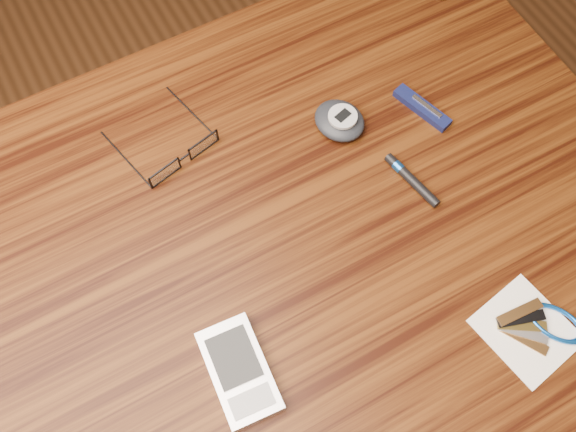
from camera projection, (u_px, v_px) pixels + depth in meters
name	position (u px, v px, depth m)	size (l,w,h in m)	color
ground	(272.00, 381.00, 1.43)	(3.80, 3.80, 0.00)	#472814
desk	(261.00, 285.00, 0.85)	(1.00, 0.70, 0.75)	#3D1E09
eyeglasses	(181.00, 156.00, 0.80)	(0.13, 0.13, 0.02)	black
pda_phone	(239.00, 371.00, 0.69)	(0.07, 0.12, 0.02)	#BABABF
pedometer	(340.00, 120.00, 0.82)	(0.08, 0.08, 0.03)	black
notepad_keys	(540.00, 326.00, 0.71)	(0.12, 0.11, 0.01)	white
pocket_knife	(422.00, 108.00, 0.84)	(0.04, 0.09, 0.01)	#0C103B
black_blue_pen	(410.00, 178.00, 0.79)	(0.03, 0.09, 0.01)	black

